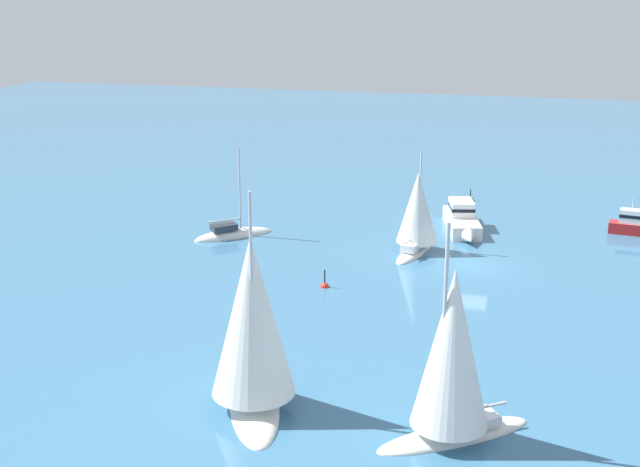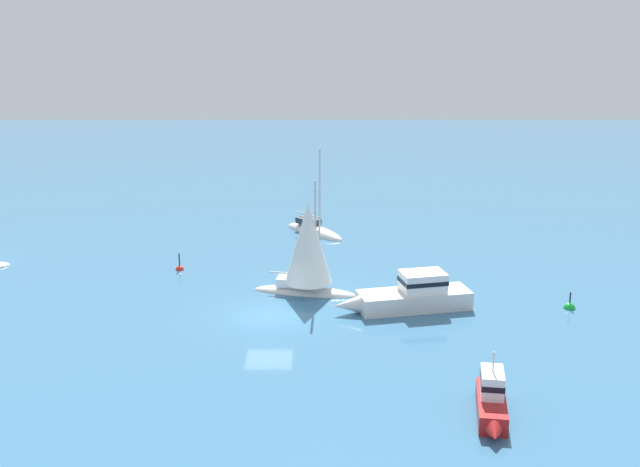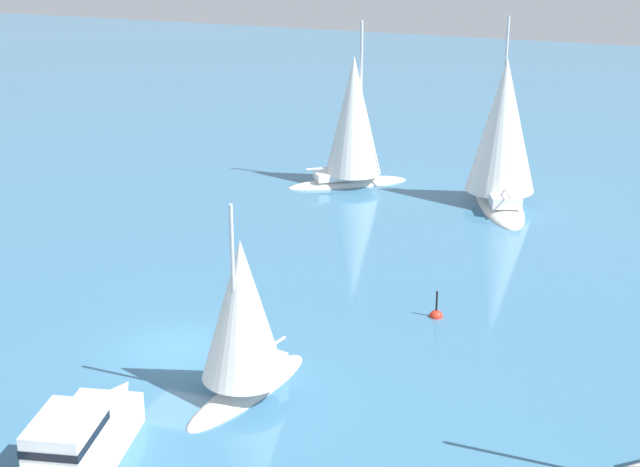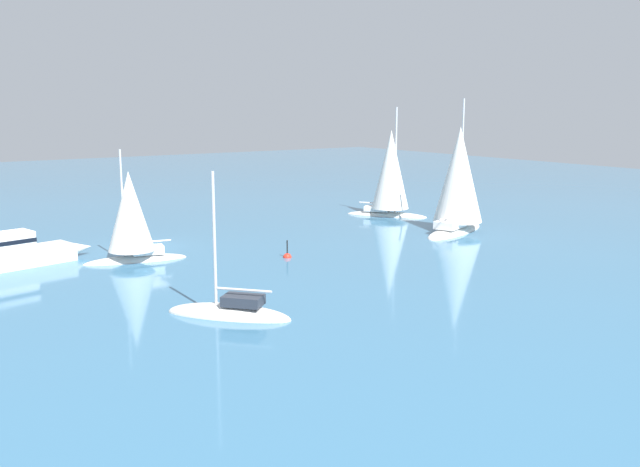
% 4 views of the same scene
% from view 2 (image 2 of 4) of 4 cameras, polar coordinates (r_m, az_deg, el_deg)
% --- Properties ---
extents(ground_plane, '(160.00, 160.00, 0.00)m').
position_cam_2_polar(ground_plane, '(43.19, -3.67, -5.85)').
color(ground_plane, teal).
extents(launch, '(7.72, 3.32, 2.05)m').
position_cam_2_polar(launch, '(44.14, 6.45, -4.37)').
color(launch, silver).
rests_on(launch, ground).
extents(launch_1, '(1.64, 4.50, 2.62)m').
position_cam_2_polar(launch_1, '(33.47, 12.06, -11.52)').
color(launch_1, '#B21E1E').
rests_on(launch_1, ground).
extents(ketch_1, '(4.93, 5.36, 6.92)m').
position_cam_2_polar(ketch_1, '(58.89, -0.42, 0.14)').
color(ketch_1, silver).
rests_on(ketch_1, ground).
extents(ketch_3, '(6.19, 3.22, 7.01)m').
position_cam_2_polar(ketch_3, '(45.74, -0.89, -1.24)').
color(ketch_3, silver).
rests_on(ketch_3, ground).
extents(channel_buoy, '(0.64, 0.64, 1.25)m').
position_cam_2_polar(channel_buoy, '(46.24, 17.21, -5.06)').
color(channel_buoy, green).
rests_on(channel_buoy, ground).
extents(mooring_buoy, '(0.53, 0.53, 1.33)m').
position_cam_2_polar(mooring_buoy, '(51.35, -9.89, -2.51)').
color(mooring_buoy, red).
rests_on(mooring_buoy, ground).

